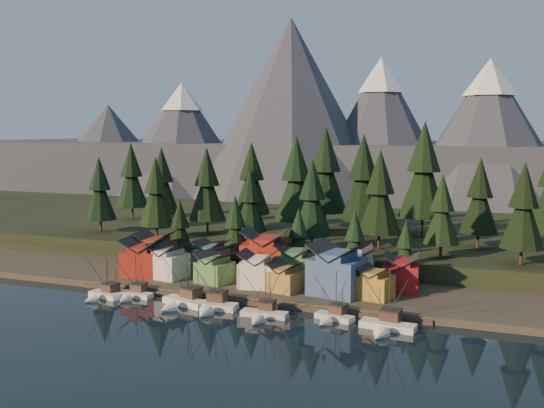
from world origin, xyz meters
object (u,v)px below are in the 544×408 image
at_px(boat_5, 332,310).
at_px(house_front_1, 168,260).
at_px(boat_1, 133,289).
at_px(boat_6, 386,318).
at_px(house_back_0, 155,250).
at_px(boat_3, 212,298).
at_px(boat_2, 181,295).
at_px(house_front_0, 143,256).
at_px(boat_0, 102,288).
at_px(house_back_1, 211,256).
at_px(boat_4, 263,308).

bearing_deg(boat_5, house_front_1, 178.32).
distance_m(boat_1, boat_5, 45.23).
height_order(boat_1, boat_6, boat_6).
bearing_deg(house_front_1, house_back_0, 148.39).
xyz_separation_m(boat_3, boat_5, (24.83, 2.05, -0.42)).
xyz_separation_m(boat_2, house_front_1, (-12.09, 15.44, 3.36)).
relative_size(boat_5, house_front_0, 0.98).
relative_size(boat_6, house_front_0, 1.16).
bearing_deg(boat_0, boat_6, 13.20).
xyz_separation_m(boat_1, house_front_1, (1.01, 13.71, 3.79)).
distance_m(boat_3, house_back_1, 26.66).
bearing_deg(boat_4, house_back_0, 146.37).
distance_m(boat_1, house_front_0, 15.43).
distance_m(boat_0, boat_6, 62.09).
distance_m(boat_0, boat_3, 26.47).
bearing_deg(house_front_1, house_back_1, 55.38).
distance_m(boat_1, house_front_1, 14.26).
relative_size(boat_3, boat_4, 1.20).
height_order(boat_6, house_back_0, boat_6).
distance_m(boat_2, boat_4, 18.96).
height_order(boat_1, boat_2, boat_2).
height_order(boat_2, boat_5, boat_2).
bearing_deg(boat_2, house_back_0, 146.40).
bearing_deg(boat_5, boat_1, -164.47).
height_order(boat_0, house_front_0, house_front_0).
bearing_deg(house_back_1, house_back_0, -173.96).
xyz_separation_m(boat_5, house_front_1, (-44.23, 13.86, 3.72)).
bearing_deg(house_front_1, boat_6, -6.74).
distance_m(boat_1, boat_2, 13.22).
height_order(boat_1, boat_5, boat_5).
bearing_deg(boat_3, boat_0, 178.37).
height_order(boat_1, boat_4, boat_4).
relative_size(boat_1, boat_3, 0.81).
bearing_deg(boat_2, boat_6, 13.75).
bearing_deg(boat_1, boat_5, 1.05).
bearing_deg(boat_4, boat_6, 0.10).
bearing_deg(boat_3, boat_5, 2.15).
bearing_deg(boat_1, boat_3, -4.91).
xyz_separation_m(boat_4, house_back_0, (-38.72, 23.80, 4.51)).
height_order(house_front_1, house_back_1, house_front_1).
relative_size(boat_0, house_front_1, 1.20).
height_order(boat_6, house_front_0, boat_6).
bearing_deg(boat_5, house_back_1, 165.20).
height_order(house_front_0, house_back_0, house_back_0).
bearing_deg(boat_3, house_front_0, 146.51).
distance_m(house_back_0, house_back_1, 15.35).
height_order(boat_3, boat_4, boat_3).
relative_size(boat_3, boat_6, 1.03).
xyz_separation_m(house_front_1, house_back_1, (7.55, 7.76, -0.07)).
relative_size(house_front_0, house_front_1, 1.16).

